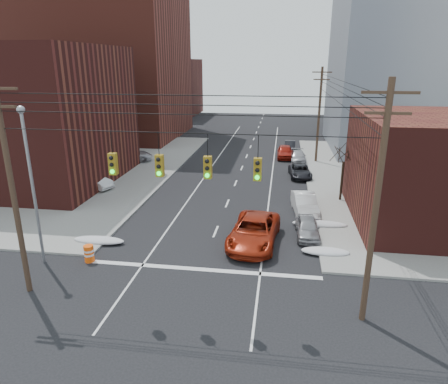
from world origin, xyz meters
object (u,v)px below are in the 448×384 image
(lot_car_b, at_px, (129,155))
(lot_car_c, at_px, (67,166))
(parked_car_f, at_px, (290,146))
(lot_car_d, at_px, (80,154))
(parked_car_e, at_px, (285,152))
(lot_car_a, at_px, (93,181))
(parked_car_a, at_px, (307,227))
(red_pickup, at_px, (254,231))
(construction_barrel, at_px, (89,253))
(parked_car_b, at_px, (305,204))
(parked_car_c, at_px, (300,171))
(parked_car_d, at_px, (298,157))

(lot_car_b, xyz_separation_m, lot_car_c, (-4.78, -5.65, -0.03))
(parked_car_f, distance_m, lot_car_d, 27.16)
(parked_car_e, xyz_separation_m, parked_car_f, (0.68, 4.52, -0.14))
(lot_car_d, bearing_deg, parked_car_f, -88.65)
(lot_car_b, bearing_deg, parked_car_f, -83.43)
(lot_car_a, bearing_deg, parked_car_a, -88.18)
(red_pickup, bearing_deg, parked_car_e, 90.78)
(lot_car_d, height_order, construction_barrel, lot_car_d)
(parked_car_b, relative_size, lot_car_c, 0.94)
(construction_barrel, bearing_deg, parked_car_c, 57.37)
(parked_car_b, bearing_deg, red_pickup, -126.13)
(parked_car_e, distance_m, lot_car_b, 19.09)
(parked_car_a, height_order, parked_car_d, parked_car_a)
(red_pickup, xyz_separation_m, lot_car_d, (-22.81, 20.31, -0.02))
(red_pickup, height_order, parked_car_b, red_pickup)
(parked_car_a, xyz_separation_m, lot_car_b, (-19.97, 18.38, 0.26))
(parked_car_d, bearing_deg, construction_barrel, -117.58)
(parked_car_f, bearing_deg, construction_barrel, -109.40)
(parked_car_a, relative_size, parked_car_f, 0.97)
(parked_car_a, relative_size, lot_car_b, 0.70)
(parked_car_a, relative_size, parked_car_d, 0.88)
(parked_car_d, xyz_separation_m, lot_car_c, (-24.76, -9.13, 0.25))
(red_pickup, bearing_deg, construction_barrel, -152.53)
(parked_car_d, bearing_deg, lot_car_a, -146.29)
(parked_car_f, height_order, lot_car_c, lot_car_c)
(parked_car_f, bearing_deg, parked_car_d, -80.92)
(red_pickup, height_order, parked_car_f, red_pickup)
(parked_car_d, bearing_deg, parked_car_c, -91.91)
(lot_car_d, bearing_deg, lot_car_c, 176.36)
(parked_car_a, bearing_deg, parked_car_e, 92.17)
(parked_car_d, distance_m, construction_barrel, 30.54)
(parked_car_d, bearing_deg, red_pickup, -100.51)
(parked_car_f, xyz_separation_m, lot_car_a, (-18.57, -20.18, 0.20))
(parked_car_a, distance_m, parked_car_e, 23.62)
(parked_car_a, bearing_deg, lot_car_d, 143.08)
(construction_barrel, bearing_deg, parked_car_b, 37.56)
(construction_barrel, bearing_deg, parked_car_e, 68.30)
(lot_car_c, bearing_deg, parked_car_f, -62.40)
(parked_car_c, relative_size, lot_car_c, 0.90)
(lot_car_b, bearing_deg, lot_car_d, 67.56)
(parked_car_f, bearing_deg, red_pickup, -94.42)
(lot_car_d, bearing_deg, parked_car_c, -116.86)
(red_pickup, distance_m, parked_car_a, 3.96)
(parked_car_b, bearing_deg, parked_car_e, 88.48)
(parked_car_e, bearing_deg, parked_car_b, -86.15)
(parked_car_e, relative_size, parked_car_f, 1.18)
(parked_car_f, relative_size, lot_car_a, 0.93)
(red_pickup, xyz_separation_m, parked_car_c, (3.56, 16.71, -0.25))
(red_pickup, height_order, construction_barrel, red_pickup)
(parked_car_c, relative_size, lot_car_b, 0.83)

